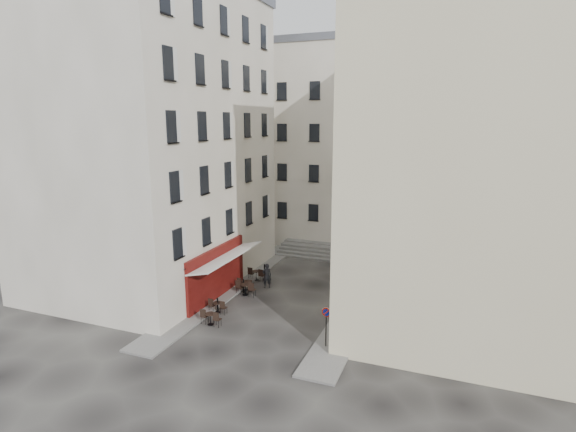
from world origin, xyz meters
The scene contains 18 objects.
ground centered at (0.00, 0.00, 0.00)m, with size 90.00×90.00×0.00m, color black.
sidewalk_left centered at (-4.50, 4.00, 0.06)m, with size 2.00×22.00×0.12m, color slate.
sidewalk_right centered at (4.50, 3.00, 0.06)m, with size 2.00×18.00×0.12m, color slate.
building_left centered at (-10.50, 3.00, 10.31)m, with size 12.20×16.20×20.60m.
building_right centered at (10.50, 3.50, 9.31)m, with size 12.20×14.20×18.60m.
building_back centered at (-1.00, 19.00, 9.31)m, with size 18.20×10.20×18.60m.
cafe_storefront centered at (-4.32, 1.00, 1.88)m, with size 1.74×7.30×3.50m.
stone_steps centered at (0.00, 12.57, 0.40)m, with size 9.00×3.15×0.80m.
bollard_near centered at (-3.25, -1.00, 0.53)m, with size 0.12×0.12×0.98m.
bollard_mid centered at (-3.25, 2.50, 0.53)m, with size 0.12×0.12×0.98m.
bollard_far centered at (-3.25, 6.00, 0.53)m, with size 0.12×0.12×0.98m.
no_parking_sign centered at (4.14, -2.81, 1.59)m, with size 0.50×0.15×2.24m.
bistro_table_a centered at (-2.76, -2.62, 0.46)m, with size 1.28×0.60×0.90m.
bistro_table_b centered at (-3.23, -1.01, 0.43)m, with size 1.21×0.57×0.85m.
bistro_table_c centered at (-2.90, 2.14, 0.50)m, with size 1.40×0.65×0.98m.
bistro_table_d centered at (-3.32, 2.93, 0.43)m, with size 1.21×0.57×0.85m.
bistro_table_e centered at (-3.47, 5.04, 0.46)m, with size 1.29×0.60×0.90m.
pedestrian centered at (-2.15, 3.95, 0.88)m, with size 0.64×0.42×1.77m, color black.
Camera 1 is at (9.99, -23.34, 11.52)m, focal length 28.00 mm.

